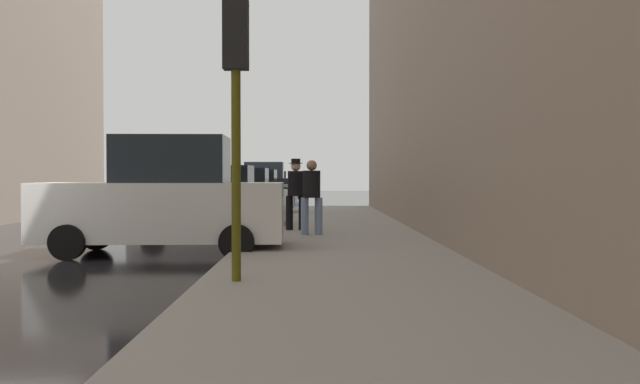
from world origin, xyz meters
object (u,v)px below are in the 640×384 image
pedestrian_in_jeans (312,193)px  parked_white_van (164,200)px  parked_black_suv (262,185)px  traffic_light (236,77)px  parked_gray_coupe (252,190)px  pedestrian_with_fedora (296,190)px  parked_silver_sedan (212,199)px  parked_dark_green_sedan (238,193)px  parked_blue_sedan (269,186)px  fire_hydrant (266,222)px

pedestrian_in_jeans → parked_white_van: bearing=-135.3°
parked_black_suv → pedestrian_in_jeans: 22.66m
parked_black_suv → traffic_light: bearing=-86.4°
pedestrian_in_jeans → parked_gray_coupe: bearing=99.8°
parked_gray_coupe → pedestrian_with_fedora: pedestrian_with_fedora is taller
parked_white_van → traffic_light: bearing=-67.4°
parked_black_suv → pedestrian_in_jeans: parked_black_suv is taller
parked_silver_sedan → parked_dark_green_sedan: same height
parked_white_van → traffic_light: traffic_light is taller
parked_gray_coupe → pedestrian_with_fedora: size_ratio=2.40×
parked_white_van → pedestrian_with_fedora: parked_white_van is taller
parked_dark_green_sedan → traffic_light: bearing=-83.9°
parked_blue_sedan → pedestrian_with_fedora: size_ratio=2.40×
pedestrian_in_jeans → parked_blue_sedan: bearing=95.6°
fire_hydrant → pedestrian_with_fedora: (0.59, 2.28, 0.64)m
parked_silver_sedan → traffic_light: 11.07m
parked_silver_sedan → traffic_light: traffic_light is taller
parked_blue_sedan → fire_hydrant: size_ratio=6.05×
fire_hydrant → pedestrian_in_jeans: 1.46m
parked_black_suv → fire_hydrant: size_ratio=6.54×
parked_white_van → traffic_light: 5.12m
parked_white_van → pedestrian_in_jeans: bearing=44.7°
parked_silver_sedan → fire_hydrant: (1.80, -4.39, -0.35)m
parked_silver_sedan → parked_black_suv: (-0.00, 18.97, 0.18)m
parked_black_suv → parked_blue_sedan: bearing=90.0°
parked_dark_green_sedan → pedestrian_with_fedora: bearing=-74.8°
parked_white_van → parked_black_suv: same height
parked_silver_sedan → traffic_light: bearing=-80.2°
traffic_light → pedestrian_with_fedora: (0.54, 8.63, -1.62)m
parked_dark_green_sedan → parked_blue_sedan: 18.21m
parked_dark_green_sedan → parked_black_suv: parked_black_suv is taller
pedestrian_with_fedora → traffic_light: bearing=-93.6°
fire_hydrant → traffic_light: (0.05, -6.35, 2.26)m
pedestrian_with_fedora → parked_silver_sedan: bearing=138.7°
parked_dark_green_sedan → parked_black_suv: (-0.00, 12.24, 0.18)m
parked_gray_coupe → pedestrian_in_jeans: pedestrian_in_jeans is taller
parked_white_van → pedestrian_with_fedora: bearing=60.2°
parked_white_van → parked_silver_sedan: parked_white_van is taller
parked_white_van → parked_gray_coupe: 19.03m
pedestrian_with_fedora → parked_white_van: bearing=-119.8°
parked_silver_sedan → pedestrian_in_jeans: size_ratio=2.49×
parked_gray_coupe → parked_silver_sedan: bearing=-90.0°
parked_white_van → parked_blue_sedan: parked_white_van is taller
parked_white_van → parked_silver_sedan: bearing=90.0°
parked_black_suv → pedestrian_with_fedora: size_ratio=2.59×
parked_black_suv → pedestrian_with_fedora: bearing=-83.5°
parked_black_suv → pedestrian_in_jeans: size_ratio=2.69×
parked_silver_sedan → parked_gray_coupe: 12.74m
pedestrian_with_fedora → pedestrian_in_jeans: (0.40, -1.41, -0.03)m
parked_silver_sedan → parked_gray_coupe: same height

